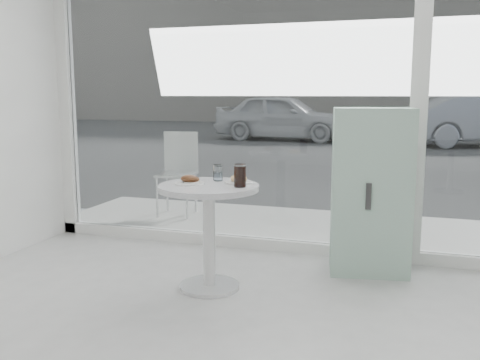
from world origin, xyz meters
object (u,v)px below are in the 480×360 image
(plate_fritter, at_px, (190,180))
(plate_donut, at_px, (239,180))
(mint_cabinet, at_px, (371,192))
(patio_chair, at_px, (178,168))
(main_table, at_px, (209,215))
(cola_glass, at_px, (240,176))
(water_tumbler_b, at_px, (218,174))
(car_white, at_px, (283,117))
(water_tumbler_a, at_px, (218,173))

(plate_fritter, distance_m, plate_donut, 0.35)
(mint_cabinet, height_order, patio_chair, mint_cabinet)
(main_table, xyz_separation_m, cola_glass, (0.24, -0.02, 0.30))
(plate_donut, bearing_deg, mint_cabinet, 34.24)
(plate_donut, xyz_separation_m, water_tumbler_b, (-0.17, 0.05, 0.03))
(plate_donut, bearing_deg, car_white, 101.95)
(car_white, bearing_deg, water_tumbler_b, -164.69)
(mint_cabinet, bearing_deg, main_table, -155.11)
(patio_chair, bearing_deg, cola_glass, -62.03)
(mint_cabinet, relative_size, car_white, 0.31)
(mint_cabinet, height_order, plate_fritter, mint_cabinet)
(plate_fritter, relative_size, water_tumbler_a, 1.86)
(plate_donut, distance_m, water_tumbler_a, 0.22)
(water_tumbler_a, bearing_deg, cola_glass, -43.77)
(car_white, bearing_deg, plate_donut, -163.96)
(car_white, bearing_deg, water_tumbler_a, -164.74)
(plate_fritter, xyz_separation_m, cola_glass, (0.38, -0.00, 0.05))
(car_white, relative_size, cola_glass, 26.17)
(plate_donut, relative_size, water_tumbler_b, 1.89)
(patio_chair, relative_size, car_white, 0.22)
(plate_fritter, distance_m, cola_glass, 0.38)
(main_table, distance_m, plate_fritter, 0.28)
(main_table, relative_size, cola_glass, 4.83)
(cola_glass, bearing_deg, plate_donut, 111.05)
(car_white, bearing_deg, plate_fritter, -165.49)
(patio_chair, relative_size, water_tumbler_b, 8.58)
(cola_glass, bearing_deg, water_tumbler_b, 139.47)
(water_tumbler_a, bearing_deg, water_tumbler_b, -65.21)
(water_tumbler_b, xyz_separation_m, cola_glass, (0.23, -0.20, 0.03))
(main_table, height_order, car_white, car_white)
(patio_chair, bearing_deg, water_tumbler_a, -63.96)
(patio_chair, distance_m, plate_donut, 2.31)
(main_table, relative_size, plate_donut, 3.76)
(car_white, bearing_deg, main_table, -164.87)
(plate_fritter, distance_m, water_tumbler_a, 0.27)
(cola_glass, bearing_deg, car_white, 102.07)
(main_table, xyz_separation_m, plate_donut, (0.18, 0.14, 0.24))
(main_table, bearing_deg, plate_donut, 37.33)
(water_tumbler_a, xyz_separation_m, cola_glass, (0.25, -0.24, 0.03))
(patio_chair, relative_size, cola_glass, 5.85)
(patio_chair, distance_m, cola_glass, 2.47)
(main_table, xyz_separation_m, car_white, (-2.46, 12.60, 0.16))
(water_tumbler_a, relative_size, water_tumbler_b, 1.06)
(plate_fritter, relative_size, cola_glass, 1.34)
(water_tumbler_b, bearing_deg, car_white, 101.22)
(main_table, relative_size, water_tumbler_a, 6.70)
(plate_fritter, bearing_deg, water_tumbler_b, 54.43)
(mint_cabinet, xyz_separation_m, water_tumbler_b, (-1.07, -0.56, 0.17))
(main_table, relative_size, plate_fritter, 3.60)
(plate_donut, height_order, water_tumbler_a, water_tumbler_a)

